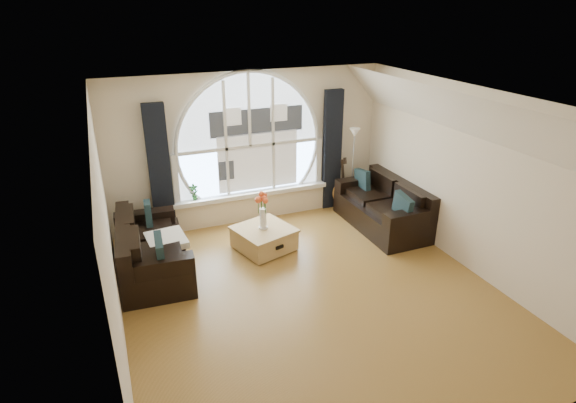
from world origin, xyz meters
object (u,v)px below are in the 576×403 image
object	(u,v)px
coffee_chest	(264,237)
guitar	(341,182)
vase_flowers	(263,206)
sofa_left	(152,248)
floor_lamp	(353,169)
sofa_right	(382,206)
potted_plant	(194,192)

from	to	relation	value
coffee_chest	guitar	distance (m)	2.23
vase_flowers	sofa_left	bearing A→B (deg)	-178.74
sofa_left	floor_lamp	distance (m)	4.05
floor_lamp	sofa_right	bearing A→B (deg)	-84.36
sofa_left	guitar	size ratio (longest dim) A/B	1.76
floor_lamp	sofa_left	bearing A→B (deg)	-165.96
potted_plant	vase_flowers	bearing A→B (deg)	-53.25
sofa_right	guitar	xyz separation A→B (m)	(-0.28, 1.04, 0.13)
sofa_right	vase_flowers	distance (m)	2.27
guitar	vase_flowers	bearing A→B (deg)	-155.53
coffee_chest	potted_plant	bearing A→B (deg)	109.82
coffee_chest	vase_flowers	bearing A→B (deg)	102.36
vase_flowers	coffee_chest	bearing A→B (deg)	-60.76
floor_lamp	potted_plant	distance (m)	3.02
floor_lamp	guitar	distance (m)	0.34
floor_lamp	vase_flowers	bearing A→B (deg)	-156.38
sofa_right	guitar	size ratio (longest dim) A/B	1.79
sofa_right	potted_plant	bearing A→B (deg)	158.79
coffee_chest	floor_lamp	size ratio (longest dim) A/B	0.53
floor_lamp	potted_plant	bearing A→B (deg)	175.72
coffee_chest	guitar	world-z (taller)	guitar
vase_flowers	guitar	distance (m)	2.22
coffee_chest	vase_flowers	size ratio (longest dim) A/B	1.21
sofa_left	vase_flowers	size ratio (longest dim) A/B	2.67
sofa_left	vase_flowers	distance (m)	1.80
sofa_left	guitar	world-z (taller)	guitar
potted_plant	coffee_chest	bearing A→B (deg)	-53.30
sofa_left	floor_lamp	bearing A→B (deg)	17.84
sofa_right	coffee_chest	world-z (taller)	sofa_right
sofa_left	potted_plant	world-z (taller)	potted_plant
vase_flowers	floor_lamp	distance (m)	2.34
sofa_right	floor_lamp	distance (m)	1.04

